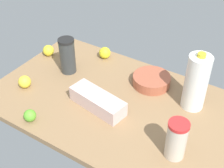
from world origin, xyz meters
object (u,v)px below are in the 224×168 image
Objects in this scene: milk_jug at (196,82)px; shaker_bottle at (67,56)px; mixing_bowl at (151,80)px; lemon_beside_bowl at (105,53)px; lemon_far_back at (25,82)px; lime_loose at (30,116)px; tumbler_cup at (176,140)px; egg_carton at (98,101)px; lemon_by_jug at (48,50)px.

milk_jug is 69.01cm from shaker_bottle.
lemon_beside_bowl reaches higher than mixing_bowl.
lemon_far_back is (10.16, 23.30, -6.79)cm from shaker_bottle.
milk_jug is at bearing -172.29° from shaker_bottle.
lemon_beside_bowl reaches higher than lime_loose.
lime_loose is at bearing 14.69° from tumbler_cup.
egg_carton is 5.00× the size of lime_loose.
egg_carton is 35.16cm from shaker_bottle.
mixing_bowl is 47.39cm from tumbler_cup.
lime_loose is at bearing 139.78° from lemon_far_back.
lemon_far_back is at bearing 34.22° from mixing_bowl.
tumbler_cup is 76.77cm from shaker_bottle.
tumbler_cup is 2.63× the size of lemon_beside_bowl.
lime_loose is (63.55, 16.66, -6.11)cm from tumbler_cup.
lemon_far_back is at bearing 66.50° from lemon_beside_bowl.
mixing_bowl is at bearing -145.78° from lemon_far_back.
lemon_beside_bowl is at bearing -13.41° from mixing_bowl.
lemon_beside_bowl is (-29.77, -15.59, 0.12)cm from lemon_by_jug.
shaker_bottle is at bearing 162.50° from lemon_by_jug.
tumbler_cup reaches higher than lemon_far_back.
lime_loose reaches higher than mixing_bowl.
shaker_bottle reaches higher than egg_carton.
tumbler_cup is at bearing 98.48° from milk_jug.
tumbler_cup is at bearing 127.95° from mixing_bowl.
tumbler_cup is at bearing 162.35° from lemon_by_jug.
lemon_by_jug reaches higher than mixing_bowl.
tumbler_cup is 78.30cm from lemon_beside_bowl.
lemon_far_back is at bearing 108.77° from lemon_by_jug.
milk_jug is 5.17× the size of lime_loose.
lemon_far_back is (83.29, -0.03, -5.70)cm from tumbler_cup.
tumbler_cup is 83.49cm from lemon_far_back.
milk_jug is 4.53× the size of lemon_far_back.
milk_jug is 61.05cm from lemon_beside_bowl.
egg_carton reaches higher than lemon_beside_bowl.
shaker_bottle is 3.06× the size of lemon_by_jug.
egg_carton reaches higher than mixing_bowl.
tumbler_cup is at bearing 179.98° from lemon_far_back.
lemon_by_jug and lemon_far_back have the same top height.
lemon_by_jug is at bearing -14.42° from egg_carton.
mixing_bowl is at bearing -10.49° from milk_jug.
lime_loose is (58.69, 49.25, -11.19)cm from milk_jug.
milk_jug is 1.66× the size of tumbler_cup.
egg_carton is at bearing 33.98° from milk_jug.
lemon_far_back is at bearing 66.44° from shaker_bottle.
milk_jug is at bearing 167.78° from lemon_beside_bowl.
tumbler_cup is 65.98cm from lime_loose.
lime_loose is (-29.83, 46.38, -0.40)cm from lemon_by_jug.
shaker_bottle is 26.31cm from lemon_far_back.
lemon_by_jug is at bearing -71.23° from lemon_far_back.
tumbler_cup is (-28.88, 37.03, 6.36)cm from mixing_bowl.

